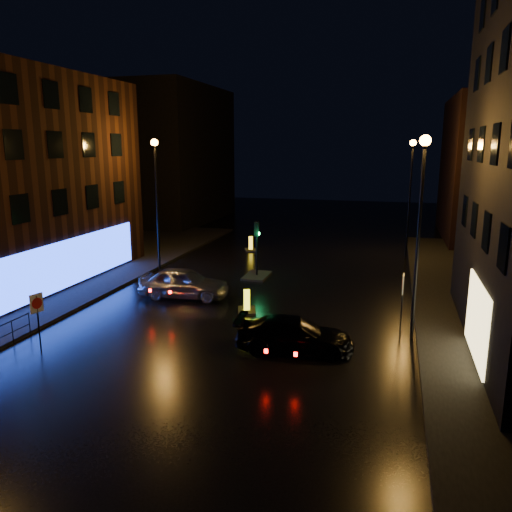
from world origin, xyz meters
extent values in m
plane|color=black|center=(0.00, 0.00, 0.00)|extent=(120.00, 120.00, 0.00)
cube|color=black|center=(-14.00, 8.00, 0.07)|extent=(12.00, 44.00, 0.15)
cube|color=black|center=(-16.00, 35.00, 7.00)|extent=(8.00, 16.00, 14.00)
cube|color=black|center=(15.00, 32.00, 6.00)|extent=(8.00, 14.00, 12.00)
cylinder|color=black|center=(-7.80, 14.00, 4.00)|extent=(0.14, 0.14, 8.00)
cylinder|color=black|center=(-7.80, 14.00, 8.00)|extent=(0.20, 0.20, 0.25)
sphere|color=orange|center=(-7.80, 14.00, 8.15)|extent=(0.44, 0.44, 0.44)
cylinder|color=black|center=(7.80, 6.00, 4.00)|extent=(0.14, 0.14, 8.00)
cylinder|color=black|center=(7.80, 6.00, 8.00)|extent=(0.20, 0.20, 0.25)
sphere|color=orange|center=(7.80, 6.00, 8.15)|extent=(0.44, 0.44, 0.44)
cylinder|color=black|center=(7.80, 22.00, 4.00)|extent=(0.14, 0.14, 8.00)
cylinder|color=black|center=(7.80, 22.00, 8.00)|extent=(0.20, 0.20, 0.25)
sphere|color=orange|center=(7.80, 22.00, 8.15)|extent=(0.44, 0.44, 0.44)
cube|color=black|center=(-1.20, 14.00, 0.06)|extent=(1.40, 2.40, 0.12)
cylinder|color=black|center=(-1.20, 14.00, 1.40)|extent=(0.12, 0.12, 2.80)
cube|color=black|center=(-1.20, 14.00, 3.00)|extent=(0.28, 0.22, 0.90)
cylinder|color=#0CFF59|center=(-1.06, 14.00, 2.72)|extent=(0.05, 0.18, 0.18)
cylinder|color=black|center=(-8.00, 2.00, 0.50)|extent=(0.04, 0.04, 1.00)
imported|color=#AFB1B7|center=(-3.79, 8.79, 0.81)|extent=(4.87, 2.26, 1.62)
imported|color=black|center=(3.29, 3.33, 0.67)|extent=(4.81, 2.34, 1.35)
cube|color=black|center=(0.12, 7.41, 0.05)|extent=(1.20, 1.48, 0.11)
cube|color=yellow|center=(0.12, 7.41, 0.59)|extent=(0.34, 0.27, 1.06)
cube|color=black|center=(0.12, 7.41, 0.59)|extent=(0.31, 0.12, 0.64)
cube|color=black|center=(-3.74, 21.46, 0.05)|extent=(1.26, 1.50, 0.11)
cube|color=gold|center=(-3.74, 21.46, 0.58)|extent=(0.35, 0.29, 1.06)
cube|color=black|center=(-3.74, 21.46, 0.58)|extent=(0.30, 0.14, 0.64)
cylinder|color=black|center=(-6.50, 0.78, 1.12)|extent=(0.06, 0.06, 2.24)
cube|color=silver|center=(-6.50, 0.78, 1.93)|extent=(0.21, 0.55, 0.76)
cylinder|color=#B20C0C|center=(-6.47, 0.77, 1.93)|extent=(0.14, 0.43, 0.45)
cylinder|color=black|center=(7.35, 6.80, 1.23)|extent=(0.07, 0.07, 2.46)
cube|color=white|center=(7.35, 6.80, 2.12)|extent=(0.08, 0.62, 0.84)
cylinder|color=#B20C0C|center=(7.32, 6.80, 2.12)|extent=(0.04, 0.49, 0.49)
camera|label=1|loc=(6.77, -14.88, 7.95)|focal=35.00mm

